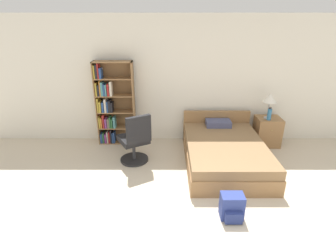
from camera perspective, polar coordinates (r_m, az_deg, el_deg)
wall_back at (r=5.53m, az=5.16°, el=9.76°), size 9.00×0.06×2.60m
bookshelf at (r=5.55m, az=-12.38°, el=4.49°), size 0.78×0.27×1.73m
bed at (r=4.96m, az=12.04°, el=-5.31°), size 1.40×2.03×0.70m
office_chair at (r=4.78m, az=-7.17°, el=-3.24°), size 0.68×0.71×0.98m
nightstand at (r=5.88m, az=20.74°, el=-1.10°), size 0.50×0.45×0.60m
table_lamp at (r=5.61m, az=21.30°, el=5.51°), size 0.28×0.28×0.51m
water_bottle at (r=5.62m, az=21.18°, el=2.44°), size 0.08×0.08×0.26m
backpack_blue at (r=3.75m, az=13.73°, el=-16.78°), size 0.30×0.28×0.35m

